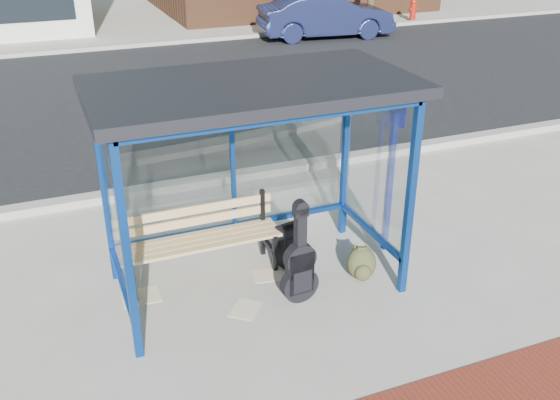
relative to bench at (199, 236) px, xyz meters
name	(u,v)px	position (x,y,z in m)	size (l,w,h in m)	color
ground	(256,284)	(0.53, -0.47, -0.51)	(120.00, 120.00, 0.00)	#B2ADA0
curb_near	(193,183)	(0.53, 2.43, -0.45)	(60.00, 0.25, 0.12)	gray
street_asphalt	(135,97)	(0.53, 7.53, -0.50)	(60.00, 10.00, 0.00)	black
curb_far	(103,48)	(0.53, 12.63, -0.45)	(60.00, 0.25, 0.12)	gray
far_sidewalk	(95,37)	(0.53, 14.53, -0.50)	(60.00, 4.00, 0.01)	#B2ADA0
bus_shelter	(250,112)	(0.53, -0.39, 1.56)	(3.30, 1.80, 2.42)	navy
bench	(199,236)	(0.00, 0.00, 0.00)	(1.90, 0.46, 0.90)	black
guitar_bag	(300,267)	(0.87, -0.95, -0.08)	(0.43, 0.15, 1.17)	black
suitcase	(291,245)	(1.08, -0.20, -0.25)	(0.36, 0.28, 0.56)	black
backpack	(362,264)	(1.72, -0.83, -0.31)	(0.41, 0.39, 0.41)	#32331C
sign_post	(392,157)	(2.34, -0.32, 0.76)	(0.10, 0.28, 2.25)	#0D1D90
newspaper_a	(141,297)	(-0.77, -0.23, -0.50)	(0.43, 0.34, 0.01)	white
newspaper_b	(245,309)	(0.25, -0.89, -0.50)	(0.36, 0.29, 0.01)	white
newspaper_c	(269,275)	(0.73, -0.35, -0.50)	(0.38, 0.30, 0.01)	white
parked_car	(326,15)	(7.27, 11.74, 0.18)	(1.45, 4.17, 1.37)	#181E45
fire_hydrant	(413,9)	(11.38, 13.13, -0.08)	(0.34, 0.23, 0.78)	#A41A0B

